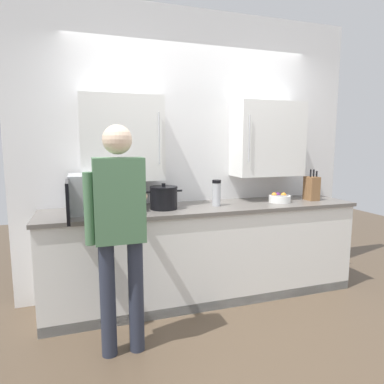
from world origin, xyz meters
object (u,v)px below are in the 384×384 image
object	(u,v)px
fruit_bowl	(280,198)
person_figure	(119,221)
thermos_flask	(216,193)
stock_pot	(164,198)
knife_block	(312,188)
microwave_oven	(97,193)

from	to	relation	value
fruit_bowl	person_figure	bearing A→B (deg)	-159.51
thermos_flask	person_figure	distance (m)	1.18
stock_pot	knife_block	xyz separation A→B (m)	(1.61, -0.00, 0.02)
thermos_flask	person_figure	xyz separation A→B (m)	(-0.99, -0.63, -0.07)
thermos_flask	knife_block	size ratio (longest dim) A/B	0.77
stock_pot	person_figure	bearing A→B (deg)	-126.37
fruit_bowl	person_figure	distance (m)	1.81
stock_pot	knife_block	distance (m)	1.61
knife_block	person_figure	bearing A→B (deg)	-162.96
stock_pot	person_figure	world-z (taller)	person_figure
fruit_bowl	knife_block	distance (m)	0.40
stock_pot	fruit_bowl	distance (m)	1.22
knife_block	person_figure	world-z (taller)	person_figure
person_figure	microwave_oven	bearing A→B (deg)	99.30
thermos_flask	microwave_oven	bearing A→B (deg)	176.80
microwave_oven	fruit_bowl	distance (m)	1.81
microwave_oven	stock_pot	xyz separation A→B (m)	(0.59, -0.05, -0.06)
fruit_bowl	person_figure	size ratio (longest dim) A/B	0.13
thermos_flask	knife_block	distance (m)	1.10
microwave_oven	knife_block	world-z (taller)	microwave_oven
microwave_oven	stock_pot	distance (m)	0.59
thermos_flask	stock_pot	size ratio (longest dim) A/B	0.72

